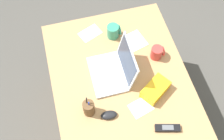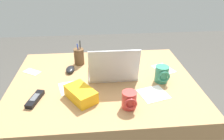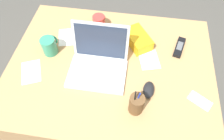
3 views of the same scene
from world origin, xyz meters
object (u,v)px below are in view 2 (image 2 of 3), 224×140
(coffee_mug_tall, at_px, (129,100))
(cordless_phone, at_px, (35,99))
(coffee_mug_white, at_px, (162,74))
(computer_mouse, at_px, (70,69))
(laptop, at_px, (113,71))
(pen_holder, at_px, (79,56))
(snack_bag, at_px, (81,94))

(coffee_mug_tall, xyz_separation_m, cordless_phone, (0.51, -0.11, -0.04))
(coffee_mug_white, distance_m, cordless_phone, 0.77)
(computer_mouse, distance_m, coffee_mug_tall, 0.55)
(laptop, height_order, coffee_mug_tall, laptop)
(coffee_mug_white, height_order, pen_holder, pen_holder)
(computer_mouse, height_order, snack_bag, snack_bag)
(cordless_phone, height_order, pen_holder, pen_holder)
(computer_mouse, distance_m, cordless_phone, 0.37)
(coffee_mug_tall, bearing_deg, pen_holder, -62.35)
(computer_mouse, bearing_deg, laptop, 164.06)
(laptop, distance_m, pen_holder, 0.31)
(laptop, bearing_deg, computer_mouse, -20.64)
(coffee_mug_white, height_order, cordless_phone, coffee_mug_white)
(laptop, xyz_separation_m, computer_mouse, (0.29, -0.11, -0.03))
(pen_holder, distance_m, snack_bag, 0.44)
(coffee_mug_white, bearing_deg, pen_holder, -29.19)
(coffee_mug_white, bearing_deg, coffee_mug_tall, 44.61)
(coffee_mug_tall, height_order, snack_bag, coffee_mug_tall)
(computer_mouse, xyz_separation_m, coffee_mug_white, (-0.59, 0.19, 0.04))
(coffee_mug_white, distance_m, snack_bag, 0.52)
(coffee_mug_tall, height_order, cordless_phone, coffee_mug_tall)
(coffee_mug_tall, bearing_deg, cordless_phone, -11.70)
(pen_holder, relative_size, snack_bag, 0.96)
(laptop, distance_m, coffee_mug_tall, 0.33)
(coffee_mug_tall, height_order, pen_holder, pen_holder)
(snack_bag, bearing_deg, cordless_phone, -1.62)
(pen_holder, bearing_deg, computer_mouse, 62.03)
(cordless_phone, xyz_separation_m, pen_holder, (-0.23, -0.43, 0.05))
(computer_mouse, distance_m, coffee_mug_white, 0.62)
(computer_mouse, height_order, pen_holder, pen_holder)
(coffee_mug_white, xyz_separation_m, cordless_phone, (0.76, 0.14, -0.04))
(cordless_phone, bearing_deg, coffee_mug_tall, 168.30)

